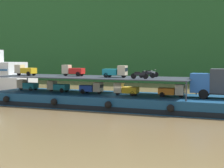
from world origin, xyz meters
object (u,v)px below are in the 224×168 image
at_px(cargo_barge, 122,101).
at_px(mini_truck_lower_fore, 126,89).
at_px(mini_truck_upper_mid, 73,70).
at_px(motorcycle_upper_stbd, 150,73).
at_px(mini_truck_lower_bow, 172,91).
at_px(mini_truck_lower_stern, 27,85).
at_px(motorcycle_upper_port, 139,75).
at_px(mini_truck_upper_fore, 116,71).
at_px(mini_truck_lower_mid, 92,88).
at_px(mini_truck_lower_aft, 58,86).
at_px(motorcycle_upper_centre, 147,74).
at_px(mini_truck_upper_stern, 25,70).

bearing_deg(cargo_barge, mini_truck_lower_fore, -39.09).
bearing_deg(mini_truck_upper_mid, motorcycle_upper_stbd, 8.99).
height_order(cargo_barge, mini_truck_lower_bow, mini_truck_lower_bow).
bearing_deg(mini_truck_lower_bow, motorcycle_upper_stbd, 141.65).
xyz_separation_m(mini_truck_lower_bow, motorcycle_upper_stbd, (-3.10, 2.46, 1.74)).
bearing_deg(mini_truck_lower_stern, mini_truck_lower_fore, -4.46).
bearing_deg(motorcycle_upper_port, mini_truck_lower_bow, 29.41).
bearing_deg(cargo_barge, mini_truck_upper_fore, -139.01).
xyz_separation_m(mini_truck_upper_mid, mini_truck_upper_fore, (6.15, -1.14, 0.00)).
relative_size(cargo_barge, mini_truck_lower_fore, 11.97).
distance_m(cargo_barge, mini_truck_upper_mid, 7.59).
bearing_deg(mini_truck_lower_mid, mini_truck_lower_aft, 176.15).
height_order(motorcycle_upper_port, motorcycle_upper_centre, same).
bearing_deg(mini_truck_lower_stern, mini_truck_upper_fore, -4.71).
relative_size(mini_truck_upper_stern, mini_truck_upper_mid, 1.00).
relative_size(cargo_barge, mini_truck_upper_mid, 11.77).
xyz_separation_m(mini_truck_lower_stern, motorcycle_upper_stbd, (16.28, 1.58, 1.74)).
height_order(mini_truck_upper_stern, mini_truck_upper_fore, same).
distance_m(mini_truck_lower_stern, mini_truck_lower_mid, 9.82).
bearing_deg(cargo_barge, mini_truck_lower_aft, 179.27).
distance_m(mini_truck_upper_stern, motorcycle_upper_port, 15.67).
bearing_deg(cargo_barge, motorcycle_upper_stbd, 37.62).
height_order(mini_truck_lower_stern, mini_truck_lower_aft, same).
bearing_deg(mini_truck_lower_mid, mini_truck_lower_bow, -0.58).
bearing_deg(motorcycle_upper_port, mini_truck_lower_fore, 143.62).
relative_size(mini_truck_lower_mid, mini_truck_lower_fore, 1.02).
bearing_deg(mini_truck_lower_stern, motorcycle_upper_centre, -1.82).
bearing_deg(motorcycle_upper_port, mini_truck_upper_fore, 154.79).
xyz_separation_m(cargo_barge, motorcycle_upper_centre, (2.96, 0.03, 3.18)).
bearing_deg(cargo_barge, mini_truck_upper_mid, 174.61).
relative_size(mini_truck_lower_stern, motorcycle_upper_stbd, 1.45).
distance_m(mini_truck_lower_stern, mini_truck_lower_bow, 19.41).
bearing_deg(mini_truck_upper_fore, mini_truck_lower_fore, -1.90).
relative_size(mini_truck_lower_stern, mini_truck_lower_aft, 0.99).
xyz_separation_m(mini_truck_lower_stern, mini_truck_lower_mid, (9.79, -0.78, 0.00)).
xyz_separation_m(mini_truck_lower_fore, mini_truck_lower_bow, (5.20, 0.23, 0.00)).
relative_size(mini_truck_lower_fore, mini_truck_upper_fore, 1.00).
xyz_separation_m(mini_truck_upper_stern, motorcycle_upper_port, (15.61, -1.37, -0.26)).
bearing_deg(mini_truck_lower_mid, mini_truck_lower_stern, 175.47).
bearing_deg(motorcycle_upper_centre, mini_truck_lower_fore, -165.69).
xyz_separation_m(mini_truck_upper_stern, mini_truck_upper_fore, (12.27, 0.20, 0.00)).
bearing_deg(motorcycle_upper_centre, mini_truck_upper_fore, -171.32).
height_order(mini_truck_lower_stern, motorcycle_upper_centre, motorcycle_upper_centre).
distance_m(mini_truck_upper_mid, motorcycle_upper_stbd, 9.63).
xyz_separation_m(mini_truck_lower_aft, motorcycle_upper_port, (11.34, -2.19, 1.74)).
relative_size(cargo_barge, motorcycle_upper_stbd, 17.27).
height_order(mini_truck_lower_aft, motorcycle_upper_port, motorcycle_upper_port).
relative_size(mini_truck_lower_stern, mini_truck_upper_fore, 1.00).
relative_size(mini_truck_lower_aft, motorcycle_upper_stbd, 1.47).
distance_m(mini_truck_lower_mid, mini_truck_lower_fore, 4.41).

